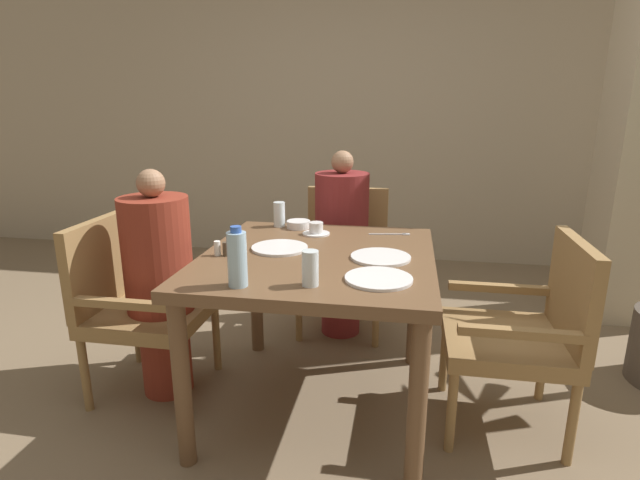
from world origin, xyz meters
name	(u,v)px	position (x,y,z in m)	size (l,w,h in m)	color
ground_plane	(318,404)	(0.00, 0.00, 0.00)	(16.00, 16.00, 0.00)	#7A664C
wall_back	(367,102)	(0.00, 2.45, 1.40)	(8.00, 0.06, 2.80)	tan
dining_table	(318,276)	(0.00, 0.00, 0.66)	(1.01, 1.09, 0.76)	brown
chair_left_side	(135,299)	(-0.91, 0.00, 0.48)	(0.53, 0.53, 0.87)	olive
diner_in_left_chair	(160,283)	(-0.77, 0.00, 0.57)	(0.32, 0.32, 1.12)	maroon
chair_far_side	(344,253)	(0.00, 0.95, 0.48)	(0.53, 0.53, 0.87)	olive
diner_in_far_chair	(341,243)	(0.00, 0.81, 0.58)	(0.32, 0.32, 1.14)	maroon
chair_right_side	(527,327)	(0.91, 0.00, 0.48)	(0.53, 0.53, 0.87)	olive
plate_main_left	(379,279)	(0.29, -0.29, 0.76)	(0.26, 0.26, 0.01)	white
plate_main_right	(280,248)	(-0.19, 0.05, 0.76)	(0.26, 0.26, 0.01)	white
plate_dessert_center	(381,257)	(0.28, -0.02, 0.76)	(0.26, 0.26, 0.01)	white
teacup_with_saucer	(316,230)	(-0.07, 0.33, 0.78)	(0.14, 0.14, 0.06)	white
bowl_small	(298,224)	(-0.19, 0.45, 0.78)	(0.13, 0.13, 0.04)	white
water_bottle	(237,259)	(-0.22, -0.44, 0.86)	(0.07, 0.07, 0.23)	#A3C6DB
glass_tall_near	(310,268)	(0.04, -0.39, 0.82)	(0.06, 0.06, 0.13)	silver
glass_tall_mid	(279,214)	(-0.29, 0.46, 0.82)	(0.06, 0.06, 0.13)	silver
salt_shaker	(217,248)	(-0.43, -0.09, 0.79)	(0.03, 0.03, 0.07)	white
pepper_shaker	(226,249)	(-0.39, -0.09, 0.79)	(0.03, 0.03, 0.06)	#4C3D2D
fork_beside_plate	(394,234)	(0.32, 0.39, 0.76)	(0.21, 0.05, 0.00)	silver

